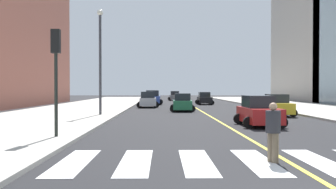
{
  "coord_description": "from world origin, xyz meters",
  "views": [
    {
      "loc": [
        -3.7,
        -6.73,
        2.16
      ],
      "look_at": [
        -3.06,
        37.1,
        1.44
      ],
      "focal_mm": 39.1,
      "sensor_mm": 36.0,
      "label": 1
    }
  ],
  "objects_px": {
    "car_red_fourth": "(259,112)",
    "car_black_seventh": "(204,99)",
    "traffic_light_far_corner": "(56,61)",
    "pedestrian_crossing": "(273,129)",
    "car_blue_sixth": "(153,98)",
    "car_silver_nearest": "(148,100)",
    "street_lamp": "(100,53)",
    "fire_hydrant": "(282,104)",
    "car_gray_third": "(175,96)",
    "car_yellow_fifth": "(277,106)",
    "car_green_second": "(182,103)"
  },
  "relations": [
    {
      "from": "street_lamp",
      "to": "fire_hydrant",
      "type": "bearing_deg",
      "value": 25.9
    },
    {
      "from": "car_red_fourth",
      "to": "car_black_seventh",
      "type": "distance_m",
      "value": 28.38
    },
    {
      "from": "car_silver_nearest",
      "to": "car_black_seventh",
      "type": "xyz_separation_m",
      "value": [
        7.35,
        7.55,
        -0.06
      ]
    },
    {
      "from": "car_gray_third",
      "to": "traffic_light_far_corner",
      "type": "distance_m",
      "value": 50.72
    },
    {
      "from": "car_green_second",
      "to": "fire_hydrant",
      "type": "distance_m",
      "value": 10.26
    },
    {
      "from": "car_silver_nearest",
      "to": "pedestrian_crossing",
      "type": "relative_size",
      "value": 2.34
    },
    {
      "from": "car_silver_nearest",
      "to": "car_black_seventh",
      "type": "bearing_deg",
      "value": 43.42
    },
    {
      "from": "car_yellow_fifth",
      "to": "street_lamp",
      "type": "xyz_separation_m",
      "value": [
        -13.91,
        -0.47,
        4.07
      ]
    },
    {
      "from": "car_silver_nearest",
      "to": "car_green_second",
      "type": "height_order",
      "value": "car_silver_nearest"
    },
    {
      "from": "car_yellow_fifth",
      "to": "pedestrian_crossing",
      "type": "height_order",
      "value": "pedestrian_crossing"
    },
    {
      "from": "car_red_fourth",
      "to": "pedestrian_crossing",
      "type": "distance_m",
      "value": 10.62
    },
    {
      "from": "car_silver_nearest",
      "to": "pedestrian_crossing",
      "type": "distance_m",
      "value": 31.58
    },
    {
      "from": "car_blue_sixth",
      "to": "traffic_light_far_corner",
      "type": "relative_size",
      "value": 0.96
    },
    {
      "from": "car_yellow_fifth",
      "to": "car_black_seventh",
      "type": "bearing_deg",
      "value": -77.68
    },
    {
      "from": "traffic_light_far_corner",
      "to": "street_lamp",
      "type": "height_order",
      "value": "street_lamp"
    },
    {
      "from": "car_yellow_fifth",
      "to": "street_lamp",
      "type": "distance_m",
      "value": 14.51
    },
    {
      "from": "car_red_fourth",
      "to": "car_blue_sixth",
      "type": "height_order",
      "value": "car_blue_sixth"
    },
    {
      "from": "car_red_fourth",
      "to": "street_lamp",
      "type": "height_order",
      "value": "street_lamp"
    },
    {
      "from": "car_green_second",
      "to": "street_lamp",
      "type": "height_order",
      "value": "street_lamp"
    },
    {
      "from": "car_silver_nearest",
      "to": "car_yellow_fifth",
      "type": "xyz_separation_m",
      "value": [
        10.78,
        -13.0,
        -0.04
      ]
    },
    {
      "from": "car_gray_third",
      "to": "traffic_light_far_corner",
      "type": "xyz_separation_m",
      "value": [
        -6.62,
        -50.22,
        2.53
      ]
    },
    {
      "from": "car_gray_third",
      "to": "street_lamp",
      "type": "relative_size",
      "value": 0.48
    },
    {
      "from": "car_green_second",
      "to": "street_lamp",
      "type": "bearing_deg",
      "value": -134.67
    },
    {
      "from": "car_yellow_fifth",
      "to": "car_gray_third",
      "type": "bearing_deg",
      "value": -76.47
    },
    {
      "from": "car_red_fourth",
      "to": "traffic_light_far_corner",
      "type": "bearing_deg",
      "value": 28.18
    },
    {
      "from": "car_gray_third",
      "to": "fire_hydrant",
      "type": "distance_m",
      "value": 30.73
    },
    {
      "from": "pedestrian_crossing",
      "to": "street_lamp",
      "type": "bearing_deg",
      "value": -0.51
    },
    {
      "from": "traffic_light_far_corner",
      "to": "fire_hydrant",
      "type": "height_order",
      "value": "traffic_light_far_corner"
    },
    {
      "from": "car_silver_nearest",
      "to": "car_red_fourth",
      "type": "distance_m",
      "value": 22.06
    },
    {
      "from": "car_silver_nearest",
      "to": "fire_hydrant",
      "type": "distance_m",
      "value": 14.67
    },
    {
      "from": "car_blue_sixth",
      "to": "pedestrian_crossing",
      "type": "distance_m",
      "value": 38.36
    },
    {
      "from": "car_black_seventh",
      "to": "traffic_light_far_corner",
      "type": "relative_size",
      "value": 0.84
    },
    {
      "from": "car_black_seventh",
      "to": "pedestrian_crossing",
      "type": "bearing_deg",
      "value": 86.34
    },
    {
      "from": "traffic_light_far_corner",
      "to": "pedestrian_crossing",
      "type": "height_order",
      "value": "traffic_light_far_corner"
    },
    {
      "from": "car_gray_third",
      "to": "car_red_fourth",
      "type": "xyz_separation_m",
      "value": [
        3.41,
        -44.64,
        0.03
      ]
    },
    {
      "from": "traffic_light_far_corner",
      "to": "pedestrian_crossing",
      "type": "distance_m",
      "value": 9.37
    },
    {
      "from": "car_gray_third",
      "to": "street_lamp",
      "type": "bearing_deg",
      "value": -102.41
    },
    {
      "from": "car_silver_nearest",
      "to": "street_lamp",
      "type": "relative_size",
      "value": 0.51
    },
    {
      "from": "car_red_fourth",
      "to": "car_blue_sixth",
      "type": "bearing_deg",
      "value": -76.98
    },
    {
      "from": "car_green_second",
      "to": "pedestrian_crossing",
      "type": "height_order",
      "value": "pedestrian_crossing"
    },
    {
      "from": "car_blue_sixth",
      "to": "car_black_seventh",
      "type": "bearing_deg",
      "value": 5.93
    },
    {
      "from": "car_yellow_fifth",
      "to": "traffic_light_far_corner",
      "type": "relative_size",
      "value": 0.87
    },
    {
      "from": "car_red_fourth",
      "to": "pedestrian_crossing",
      "type": "xyz_separation_m",
      "value": [
        -2.32,
        -10.36,
        0.15
      ]
    },
    {
      "from": "car_blue_sixth",
      "to": "fire_hydrant",
      "type": "distance_m",
      "value": 18.05
    },
    {
      "from": "car_yellow_fifth",
      "to": "car_black_seventh",
      "type": "height_order",
      "value": "car_yellow_fifth"
    },
    {
      "from": "car_black_seventh",
      "to": "car_green_second",
      "type": "bearing_deg",
      "value": 75.52
    },
    {
      "from": "car_yellow_fifth",
      "to": "traffic_light_far_corner",
      "type": "bearing_deg",
      "value": 47.53
    },
    {
      "from": "car_black_seventh",
      "to": "pedestrian_crossing",
      "type": "height_order",
      "value": "pedestrian_crossing"
    },
    {
      "from": "car_red_fourth",
      "to": "car_black_seventh",
      "type": "height_order",
      "value": "car_red_fourth"
    },
    {
      "from": "car_gray_third",
      "to": "fire_hydrant",
      "type": "height_order",
      "value": "car_gray_third"
    }
  ]
}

